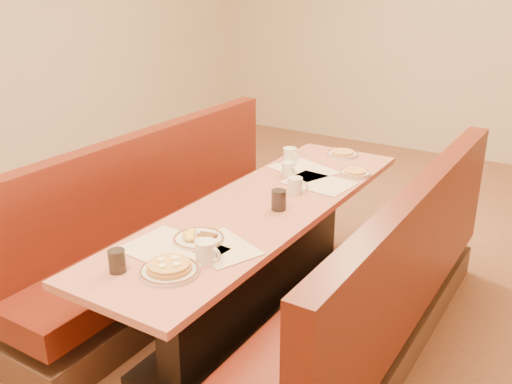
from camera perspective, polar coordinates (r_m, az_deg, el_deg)
The scene contains 18 objects.
ground at distance 3.62m, azimuth 0.61°, elevation -12.29°, with size 8.00×8.00×0.00m, color #9E6647.
diner_table at distance 3.43m, azimuth 0.63°, elevation -7.07°, with size 0.70×2.50×0.75m.
booth_left at distance 3.83m, azimuth -8.78°, elevation -4.39°, with size 0.55×2.50×1.05m.
booth_right at distance 3.17m, azimuth 12.19°, elevation -10.45°, with size 0.55×2.50×1.05m.
placemat_near_left at distance 2.78m, azimuth -8.31°, elevation -5.68°, with size 0.45×0.34×0.00m, color beige.
placemat_near_right at distance 2.77m, azimuth -3.50°, elevation -5.56°, with size 0.36×0.27×0.00m, color beige.
placemat_far_left at distance 3.85m, azimuth 4.74°, elevation 2.28°, with size 0.42×0.31×0.00m, color beige.
placemat_far_right at distance 3.61m, azimuth 6.32°, elevation 0.92°, with size 0.40×0.30×0.00m, color beige.
pancake_plate at distance 2.57m, azimuth -8.68°, elevation -7.61°, with size 0.27×0.27×0.06m.
eggs_plate at distance 2.84m, azimuth -5.83°, elevation -4.61°, with size 0.26×0.26×0.05m.
extra_plate_mid at distance 3.80m, azimuth 9.86°, elevation 1.94°, with size 0.21×0.21×0.04m.
extra_plate_far at distance 4.18m, azimuth 8.64°, elevation 3.83°, with size 0.23×0.23×0.05m.
coffee_mug_a at distance 2.63m, azimuth -4.99°, elevation -5.94°, with size 0.14×0.10×0.10m.
coffee_mug_b at distance 3.72m, azimuth 3.29°, elevation 2.32°, with size 0.12×0.09×0.09m.
coffee_mug_c at distance 3.43m, azimuth 3.97°, elevation 0.68°, with size 0.13×0.09×0.10m.
coffee_mug_d at distance 3.99m, azimuth 3.44°, elevation 3.72°, with size 0.13×0.10×0.10m.
soda_tumbler_near at distance 2.61m, azimuth -13.73°, elevation -6.73°, with size 0.08×0.08×0.11m.
soda_tumbler_mid at distance 3.18m, azimuth 2.29°, elevation -0.80°, with size 0.08×0.08×0.12m.
Camera 1 is at (1.57, -2.58, 2.00)m, focal length 40.00 mm.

